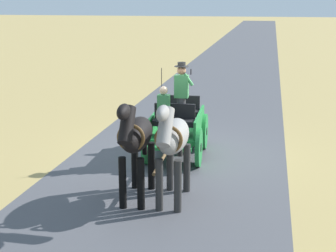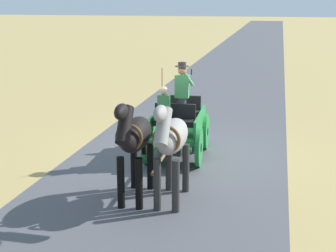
{
  "view_description": "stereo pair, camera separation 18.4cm",
  "coord_description": "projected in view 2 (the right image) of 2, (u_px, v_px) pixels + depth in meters",
  "views": [
    {
      "loc": [
        -2.24,
        12.61,
        4.03
      ],
      "look_at": [
        0.04,
        1.41,
        1.1
      ],
      "focal_mm": 53.62,
      "sensor_mm": 36.0,
      "label": 1
    },
    {
      "loc": [
        -2.42,
        12.57,
        4.03
      ],
      "look_at": [
        0.04,
        1.41,
        1.1
      ],
      "focal_mm": 53.62,
      "sensor_mm": 36.0,
      "label": 2
    }
  ],
  "objects": [
    {
      "name": "horse_drawn_carriage",
      "position": [
        178.0,
        126.0,
        12.92
      ],
      "size": [
        1.49,
        4.51,
        2.5
      ],
      "color": "#1E7233",
      "rests_on": "ground"
    },
    {
      "name": "horse_off_side",
      "position": [
        134.0,
        138.0,
        9.98
      ],
      "size": [
        0.63,
        2.13,
        2.21
      ],
      "color": "black",
      "rests_on": "ground"
    },
    {
      "name": "road_surface",
      "position": [
        181.0,
        153.0,
        13.39
      ],
      "size": [
        5.55,
        160.0,
        0.01
      ],
      "primitive_type": "cube",
      "color": "#4C4C51",
      "rests_on": "ground"
    },
    {
      "name": "ground_plane",
      "position": [
        181.0,
        153.0,
        13.4
      ],
      "size": [
        200.0,
        200.0,
        0.0
      ],
      "primitive_type": "plane",
      "color": "tan"
    },
    {
      "name": "horse_near_side",
      "position": [
        171.0,
        140.0,
        9.85
      ],
      "size": [
        0.57,
        2.13,
        2.21
      ],
      "color": "gray",
      "rests_on": "ground"
    }
  ]
}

